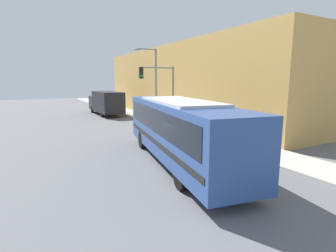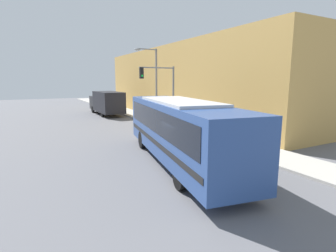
{
  "view_description": "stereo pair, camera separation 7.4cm",
  "coord_description": "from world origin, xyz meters",
  "views": [
    {
      "loc": [
        -6.3,
        -9.13,
        4.29
      ],
      "look_at": [
        1.62,
        5.26,
        1.44
      ],
      "focal_mm": 28.0,
      "sensor_mm": 36.0,
      "label": 1
    },
    {
      "loc": [
        -6.24,
        -9.17,
        4.29
      ],
      "look_at": [
        1.62,
        5.26,
        1.44
      ],
      "focal_mm": 28.0,
      "sensor_mm": 36.0,
      "label": 2
    }
  ],
  "objects": [
    {
      "name": "street_lamp",
      "position": [
        5.06,
        14.53,
        4.4
      ],
      "size": [
        2.33,
        0.28,
        7.22
      ],
      "color": "slate",
      "rests_on": "sidewalk"
    },
    {
      "name": "delivery_truck",
      "position": [
        2.78,
        23.76,
        1.61
      ],
      "size": [
        2.48,
        8.38,
        2.94
      ],
      "color": "black",
      "rests_on": "ground_plane"
    },
    {
      "name": "fire_hydrant",
      "position": [
        5.1,
        5.78,
        0.51
      ],
      "size": [
        0.26,
        0.36,
        0.75
      ],
      "color": "#999999",
      "rests_on": "sidewalk"
    },
    {
      "name": "traffic_light_pole",
      "position": [
        4.14,
        10.94,
        3.82
      ],
      "size": [
        3.28,
        0.35,
        5.37
      ],
      "color": "slate",
      "rests_on": "sidewalk"
    },
    {
      "name": "pedestrian_near_corner",
      "position": [
        6.53,
        3.2,
        1.01
      ],
      "size": [
        0.34,
        0.34,
        1.72
      ],
      "color": "#47382D",
      "rests_on": "sidewalk"
    },
    {
      "name": "sidewalk",
      "position": [
        5.93,
        20.0,
        0.07
      ],
      "size": [
        2.85,
        70.0,
        0.14
      ],
      "color": "#B7B2A8",
      "rests_on": "ground_plane"
    },
    {
      "name": "building_facade",
      "position": [
        10.35,
        17.67,
        4.04
      ],
      "size": [
        6.0,
        33.34,
        8.09
      ],
      "color": "tan",
      "rests_on": "ground_plane"
    },
    {
      "name": "parking_meter",
      "position": [
        5.1,
        8.31,
        0.96
      ],
      "size": [
        0.14,
        0.14,
        1.2
      ],
      "color": "slate",
      "rests_on": "sidewalk"
    },
    {
      "name": "city_bus",
      "position": [
        0.62,
        2.26,
        1.94
      ],
      "size": [
        4.66,
        12.01,
        3.33
      ],
      "rotation": [
        0.0,
        0.0,
        -0.18
      ],
      "color": "#2D4C8C",
      "rests_on": "ground_plane"
    },
    {
      "name": "ground_plane",
      "position": [
        0.0,
        0.0,
        0.0
      ],
      "size": [
        120.0,
        120.0,
        0.0
      ],
      "primitive_type": "plane",
      "color": "slate"
    }
  ]
}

